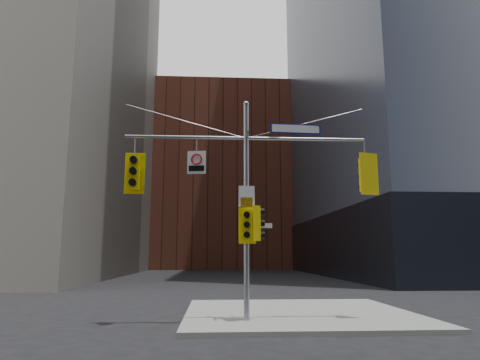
{
  "coord_description": "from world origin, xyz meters",
  "views": [
    {
      "loc": [
        -1.02,
        -11.8,
        2.19
      ],
      "look_at": [
        -0.21,
        2.0,
        4.58
      ],
      "focal_mm": 32.0,
      "sensor_mm": 36.0,
      "label": 1
    }
  ],
  "objects": [
    {
      "name": "traffic_light_east_arm",
      "position": [
        4.02,
        1.99,
        4.8
      ],
      "size": [
        0.66,
        0.61,
        1.4
      ],
      "rotation": [
        0.0,
        0.0,
        3.39
      ],
      "color": "yellow",
      "rests_on": "ground"
    },
    {
      "name": "sidewalk_corner",
      "position": [
        2.0,
        4.0,
        0.07
      ],
      "size": [
        8.0,
        8.0,
        0.15
      ],
      "primitive_type": "cube",
      "color": "gray",
      "rests_on": "ground"
    },
    {
      "name": "traffic_light_pole_side",
      "position": [
        0.33,
        2.01,
        3.16
      ],
      "size": [
        0.49,
        0.42,
        1.13
      ],
      "rotation": [
        0.0,
        0.0,
        1.8
      ],
      "color": "yellow",
      "rests_on": "ground"
    },
    {
      "name": "traffic_light_pole_front",
      "position": [
        0.0,
        1.73,
        3.08
      ],
      "size": [
        0.55,
        0.47,
        1.16
      ],
      "rotation": [
        0.0,
        0.0,
        -0.11
      ],
      "color": "yellow",
      "rests_on": "ground"
    },
    {
      "name": "traffic_light_west_arm",
      "position": [
        -3.66,
        2.01,
        4.8
      ],
      "size": [
        0.65,
        0.52,
        1.37
      ],
      "rotation": [
        0.0,
        0.0,
        0.04
      ],
      "color": "yellow",
      "rests_on": "ground"
    },
    {
      "name": "brick_midrise",
      "position": [
        0.0,
        58.0,
        14.0
      ],
      "size": [
        26.0,
        20.0,
        28.0
      ],
      "primitive_type": "cube",
      "color": "brown",
      "rests_on": "ground"
    },
    {
      "name": "signal_assembly",
      "position": [
        0.0,
        1.99,
        4.42
      ],
      "size": [
        8.0,
        0.8,
        7.3
      ],
      "color": "gray",
      "rests_on": "ground"
    },
    {
      "name": "regulatory_sign_arm",
      "position": [
        -1.64,
        1.97,
        5.17
      ],
      "size": [
        0.61,
        0.13,
        0.76
      ],
      "rotation": [
        0.0,
        0.0,
        -0.14
      ],
      "color": "silver",
      "rests_on": "ground"
    },
    {
      "name": "street_blade_ew",
      "position": [
        0.45,
        2.0,
        3.09
      ],
      "size": [
        0.78,
        0.08,
        0.16
      ],
      "rotation": [
        0.0,
        0.0,
        0.06
      ],
      "color": "silver",
      "rests_on": "ground"
    },
    {
      "name": "street_blade_ns",
      "position": [
        0.0,
        2.45,
        2.71
      ],
      "size": [
        0.05,
        0.72,
        0.14
      ],
      "rotation": [
        0.0,
        0.0,
        -0.03
      ],
      "color": "#145926",
      "rests_on": "ground"
    },
    {
      "name": "regulatory_sign_pole",
      "position": [
        0.0,
        1.88,
        4.0
      ],
      "size": [
        0.52,
        0.08,
        0.68
      ],
      "rotation": [
        0.0,
        0.0,
        0.1
      ],
      "color": "silver",
      "rests_on": "ground"
    },
    {
      "name": "ground",
      "position": [
        0.0,
        0.0,
        0.0
      ],
      "size": [
        160.0,
        160.0,
        0.0
      ],
      "primitive_type": "plane",
      "color": "black",
      "rests_on": "ground"
    },
    {
      "name": "street_sign_blade",
      "position": [
        1.68,
        2.0,
        6.35
      ],
      "size": [
        1.73,
        0.17,
        0.34
      ],
      "rotation": [
        0.0,
        0.0,
        0.07
      ],
      "color": "navy",
      "rests_on": "ground"
    }
  ]
}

